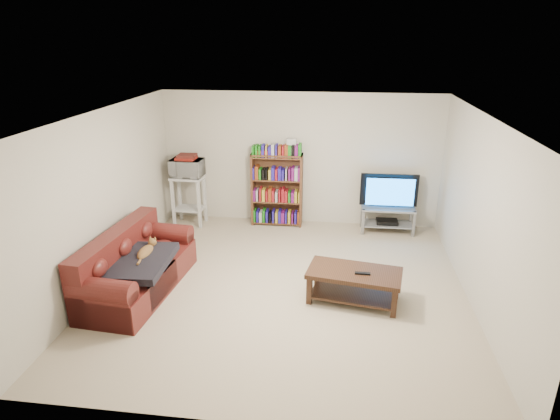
# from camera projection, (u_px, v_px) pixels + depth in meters

# --- Properties ---
(floor) EXTENTS (5.00, 5.00, 0.00)m
(floor) POSITION_uv_depth(u_px,v_px,m) (283.00, 287.00, 6.58)
(floor) COLOR beige
(floor) RESTS_ON ground
(ceiling) EXTENTS (5.00, 5.00, 0.00)m
(ceiling) POSITION_uv_depth(u_px,v_px,m) (284.00, 115.00, 5.73)
(ceiling) COLOR white
(ceiling) RESTS_ON ground
(wall_back) EXTENTS (5.00, 0.00, 5.00)m
(wall_back) POSITION_uv_depth(u_px,v_px,m) (300.00, 159.00, 8.47)
(wall_back) COLOR beige
(wall_back) RESTS_ON ground
(wall_front) EXTENTS (5.00, 0.00, 5.00)m
(wall_front) POSITION_uv_depth(u_px,v_px,m) (247.00, 312.00, 3.84)
(wall_front) COLOR beige
(wall_front) RESTS_ON ground
(wall_left) EXTENTS (0.00, 5.00, 5.00)m
(wall_left) POSITION_uv_depth(u_px,v_px,m) (104.00, 199.00, 6.45)
(wall_left) COLOR beige
(wall_left) RESTS_ON ground
(wall_right) EXTENTS (0.00, 5.00, 5.00)m
(wall_right) POSITION_uv_depth(u_px,v_px,m) (481.00, 216.00, 5.86)
(wall_right) COLOR beige
(wall_right) RESTS_ON ground
(sofa) EXTENTS (1.02, 2.05, 0.85)m
(sofa) POSITION_uv_depth(u_px,v_px,m) (134.00, 270.00, 6.40)
(sofa) COLOR #561A16
(sofa) RESTS_ON floor
(blanket) EXTENTS (0.77, 1.00, 0.18)m
(blanket) POSITION_uv_depth(u_px,v_px,m) (139.00, 262.00, 6.17)
(blanket) COLOR black
(blanket) RESTS_ON sofa
(cat) EXTENTS (0.26, 0.56, 0.16)m
(cat) POSITION_uv_depth(u_px,v_px,m) (145.00, 252.00, 6.31)
(cat) COLOR brown
(cat) RESTS_ON sofa
(coffee_table) EXTENTS (1.29, 0.80, 0.44)m
(coffee_table) POSITION_uv_depth(u_px,v_px,m) (354.00, 280.00, 6.14)
(coffee_table) COLOR #331D11
(coffee_table) RESTS_ON floor
(remote) EXTENTS (0.20, 0.06, 0.02)m
(remote) POSITION_uv_depth(u_px,v_px,m) (363.00, 273.00, 6.01)
(remote) COLOR black
(remote) RESTS_ON coffee_table
(tv_stand) EXTENTS (0.94, 0.43, 0.47)m
(tv_stand) POSITION_uv_depth(u_px,v_px,m) (387.00, 215.00, 8.30)
(tv_stand) COLOR #999EA3
(tv_stand) RESTS_ON floor
(television) EXTENTS (1.01, 0.14, 0.58)m
(television) POSITION_uv_depth(u_px,v_px,m) (390.00, 192.00, 8.15)
(television) COLOR black
(television) RESTS_ON tv_stand
(dvd_player) EXTENTS (0.38, 0.27, 0.06)m
(dvd_player) POSITION_uv_depth(u_px,v_px,m) (387.00, 222.00, 8.35)
(dvd_player) COLOR black
(dvd_player) RESTS_ON tv_stand
(bookshelf) EXTENTS (0.93, 0.30, 1.34)m
(bookshelf) POSITION_uv_depth(u_px,v_px,m) (277.00, 189.00, 8.52)
(bookshelf) COLOR #56321E
(bookshelf) RESTS_ON floor
(shelf_clutter) EXTENTS (0.68, 0.21, 0.28)m
(shelf_clutter) POSITION_uv_depth(u_px,v_px,m) (282.00, 148.00, 8.25)
(shelf_clutter) COLOR silver
(shelf_clutter) RESTS_ON bookshelf
(microwave_stand) EXTENTS (0.59, 0.44, 0.92)m
(microwave_stand) POSITION_uv_depth(u_px,v_px,m) (189.00, 194.00, 8.56)
(microwave_stand) COLOR silver
(microwave_stand) RESTS_ON floor
(microwave) EXTENTS (0.58, 0.41, 0.31)m
(microwave) POSITION_uv_depth(u_px,v_px,m) (187.00, 168.00, 8.39)
(microwave) COLOR silver
(microwave) RESTS_ON microwave_stand
(game_boxes) EXTENTS (0.35, 0.31, 0.05)m
(game_boxes) POSITION_uv_depth(u_px,v_px,m) (186.00, 158.00, 8.33)
(game_boxes) COLOR maroon
(game_boxes) RESTS_ON microwave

